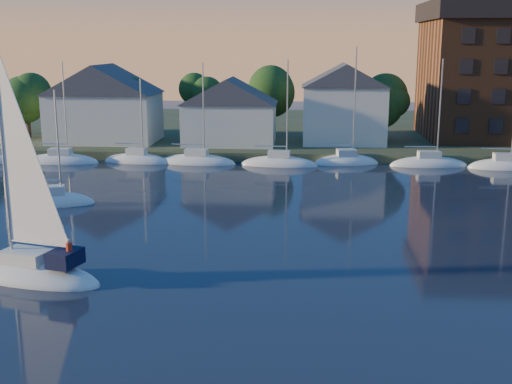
# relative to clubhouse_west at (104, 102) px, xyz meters

# --- Properties ---
(shoreline_land) EXTENTS (160.00, 50.00, 2.00)m
(shoreline_land) POSITION_rel_clubhouse_west_xyz_m (22.00, 17.00, -5.93)
(shoreline_land) COLOR #374226
(shoreline_land) RESTS_ON ground
(wooden_dock) EXTENTS (120.00, 3.00, 1.00)m
(wooden_dock) POSITION_rel_clubhouse_west_xyz_m (22.00, -6.00, -5.93)
(wooden_dock) COLOR brown
(wooden_dock) RESTS_ON ground
(clubhouse_west) EXTENTS (13.65, 9.45, 9.64)m
(clubhouse_west) POSITION_rel_clubhouse_west_xyz_m (0.00, 0.00, 0.00)
(clubhouse_west) COLOR white
(clubhouse_west) RESTS_ON shoreline_land
(clubhouse_centre) EXTENTS (11.55, 8.40, 8.08)m
(clubhouse_centre) POSITION_rel_clubhouse_west_xyz_m (16.00, -1.00, -0.80)
(clubhouse_centre) COLOR white
(clubhouse_centre) RESTS_ON shoreline_land
(clubhouse_east) EXTENTS (10.50, 8.40, 9.80)m
(clubhouse_east) POSITION_rel_clubhouse_west_xyz_m (30.00, 1.00, 0.07)
(clubhouse_east) COLOR white
(clubhouse_east) RESTS_ON shoreline_land
(tree_line) EXTENTS (93.40, 5.40, 8.90)m
(tree_line) POSITION_rel_clubhouse_west_xyz_m (24.00, 5.00, 1.24)
(tree_line) COLOR #3B2B1B
(tree_line) RESTS_ON shoreline_land
(moored_fleet) EXTENTS (95.50, 2.40, 12.05)m
(moored_fleet) POSITION_rel_clubhouse_west_xyz_m (26.00, -9.00, -5.83)
(moored_fleet) COLOR white
(moored_fleet) RESTS_ON ground
(hero_sailboat) EXTENTS (9.98, 5.47, 14.72)m
(hero_sailboat) POSITION_rel_clubhouse_west_xyz_m (9.53, -45.78, -5.32)
(hero_sailboat) COLOR white
(hero_sailboat) RESTS_ON ground
(drifting_sailboat_left) EXTENTS (7.00, 4.12, 10.61)m
(drifting_sailboat_left) POSITION_rel_clubhouse_west_xyz_m (4.45, -29.11, -5.84)
(drifting_sailboat_left) COLOR white
(drifting_sailboat_left) RESTS_ON ground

